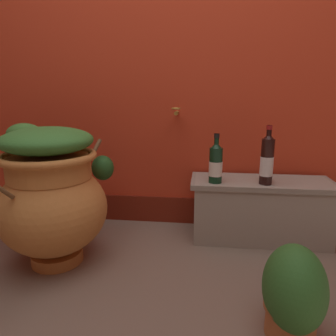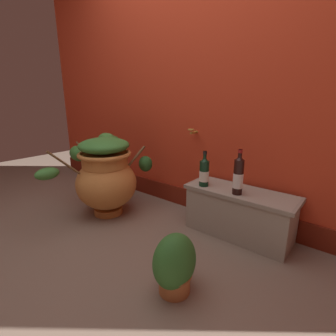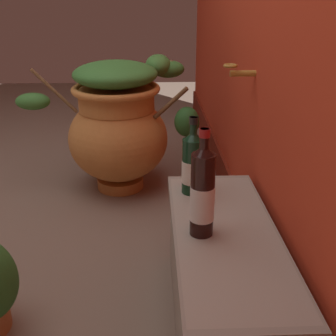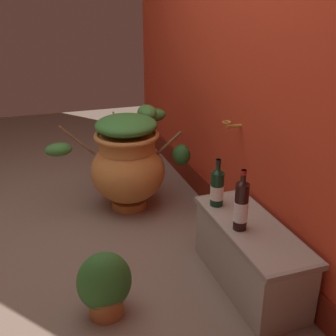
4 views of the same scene
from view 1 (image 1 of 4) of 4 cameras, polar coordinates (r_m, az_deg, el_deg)
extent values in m
cube|color=red|center=(2.14, 1.10, 25.19)|extent=(4.40, 0.20, 2.60)
cube|color=maroon|center=(2.13, 0.66, -7.83)|extent=(4.40, 0.02, 0.18)
cylinder|color=#B28433|center=(1.94, 1.63, 10.29)|extent=(0.02, 0.10, 0.02)
torus|color=#B28433|center=(1.89, 1.49, 11.12)|extent=(0.06, 0.06, 0.01)
cylinder|color=#CC7F3D|center=(1.79, -20.04, -15.25)|extent=(0.26, 0.26, 0.06)
ellipsoid|color=#CC7F3D|center=(1.68, -20.76, -7.25)|extent=(0.55, 0.55, 0.47)
cylinder|color=#CC7F3D|center=(1.62, -21.40, 0.11)|extent=(0.40, 0.40, 0.11)
torus|color=#CC7F3D|center=(1.61, -21.57, 2.06)|extent=(0.47, 0.47, 0.04)
cylinder|color=brown|center=(1.86, -24.76, 5.07)|extent=(0.13, 0.15, 0.11)
ellipsoid|color=#428438|center=(1.92, -25.39, 5.83)|extent=(0.21, 0.15, 0.12)
cylinder|color=brown|center=(1.89, -24.08, 4.88)|extent=(0.14, 0.19, 0.13)
ellipsoid|color=#387A33|center=(1.98, -24.65, 5.37)|extent=(0.14, 0.19, 0.10)
cylinder|color=brown|center=(1.82, -14.13, 2.23)|extent=(0.08, 0.18, 0.19)
ellipsoid|color=#235623|center=(1.91, -12.18, 0.03)|extent=(0.14, 0.13, 0.16)
ellipsoid|color=#387A33|center=(1.60, -21.81, 4.81)|extent=(0.45, 0.45, 0.13)
cube|color=#9E9384|center=(1.95, 16.89, -7.49)|extent=(0.79, 0.31, 0.37)
cube|color=gray|center=(1.90, 17.24, -2.65)|extent=(0.84, 0.32, 0.03)
cylinder|color=black|center=(1.76, 8.95, 0.49)|extent=(0.08, 0.08, 0.20)
cone|color=black|center=(1.74, 9.09, 4.18)|extent=(0.08, 0.08, 0.04)
cylinder|color=black|center=(1.74, 9.12, 5.07)|extent=(0.03, 0.03, 0.08)
cylinder|color=black|center=(1.73, 9.16, 6.01)|extent=(0.03, 0.03, 0.02)
cylinder|color=white|center=(1.77, 8.93, -0.10)|extent=(0.08, 0.08, 0.08)
cylinder|color=black|center=(1.79, 18.09, 1.11)|extent=(0.07, 0.07, 0.26)
cone|color=black|center=(1.77, 18.42, 5.61)|extent=(0.07, 0.07, 0.04)
cylinder|color=black|center=(1.77, 18.48, 6.42)|extent=(0.03, 0.03, 0.08)
cylinder|color=maroon|center=(1.76, 18.54, 7.25)|extent=(0.03, 0.03, 0.02)
cylinder|color=silver|center=(1.80, 18.03, 0.33)|extent=(0.07, 0.07, 0.11)
cylinder|color=#B26638|center=(1.32, 22.03, -24.97)|extent=(0.18, 0.18, 0.13)
torus|color=#A45D33|center=(1.29, 22.24, -23.16)|extent=(0.20, 0.20, 0.02)
ellipsoid|color=#2D6628|center=(1.24, 22.59, -20.11)|extent=(0.22, 0.28, 0.32)
camera|label=2|loc=(1.07, 95.89, 9.83)|focal=26.73mm
camera|label=3|loc=(2.15, 51.21, 13.86)|focal=44.87mm
camera|label=4|loc=(2.27, 80.86, 19.42)|focal=44.82mm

